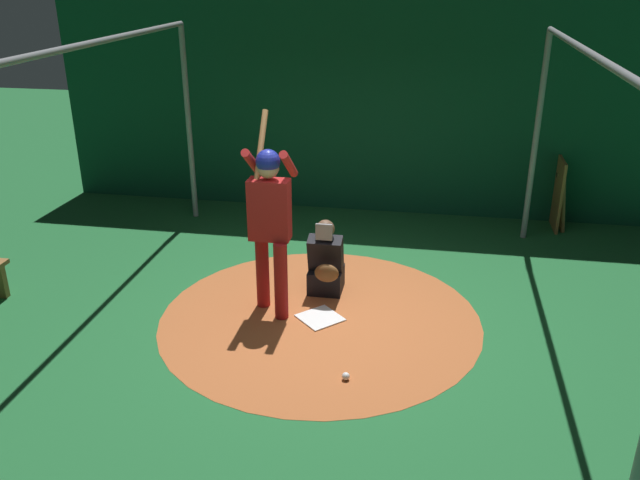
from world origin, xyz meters
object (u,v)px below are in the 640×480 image
Objects in this scene: batter at (270,215)px; catcher at (326,265)px; baseball_1 at (346,376)px; home_plate at (320,318)px; bat_rack at (558,194)px; baseball_0 at (331,293)px.

batter is 2.37× the size of catcher.
catcher is 12.59× the size of baseball_1.
bat_rack is at bearing 138.91° from home_plate.
catcher is 0.34m from baseball_0.
bat_rack reaches higher than catcher.
baseball_1 is (1.75, 0.49, -0.32)m from catcher.
baseball_1 is at bearing 14.01° from baseball_0.
catcher is 1.84m from baseball_1.
catcher is at bearing -164.40° from baseball_1.
home_plate is at bearing -3.44° from baseball_0.
bat_rack is 14.20× the size of baseball_0.
batter is at bearing -139.78° from baseball_1.
catcher is at bearing -176.10° from home_plate.
home_plate is 1.19m from baseball_1.
bat_rack reaches higher than baseball_1.
baseball_1 is at bearing -29.30° from bat_rack.
bat_rack is at bearing 133.26° from batter.
baseball_0 is (2.88, -2.95, -0.45)m from bat_rack.
home_plate is at bearing -158.11° from baseball_1.
home_plate is 5.68× the size of baseball_1.
batter is at bearing -52.43° from baseball_0.
catcher reaches higher than home_plate.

